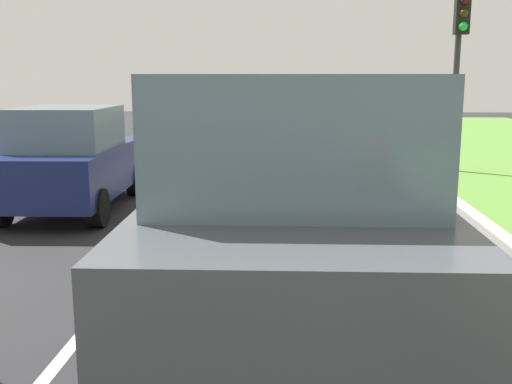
{
  "coord_description": "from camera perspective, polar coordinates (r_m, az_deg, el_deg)",
  "views": [
    {
      "loc": [
        1.15,
        3.93,
        2.26
      ],
      "look_at": [
        0.83,
        9.46,
        1.2
      ],
      "focal_mm": 42.03,
      "sensor_mm": 36.0,
      "label": 1
    }
  ],
  "objects": [
    {
      "name": "lane_line_right_edge",
      "position": [
        10.6,
        16.62,
        -1.89
      ],
      "size": [
        0.12,
        32.0,
        0.01
      ],
      "primitive_type": "cube",
      "color": "silver",
      "rests_on": "ground"
    },
    {
      "name": "lane_line_center",
      "position": [
        10.48,
        -6.92,
        -1.66
      ],
      "size": [
        0.12,
        32.0,
        0.01
      ],
      "primitive_type": "cube",
      "color": "silver",
      "rests_on": "ground"
    },
    {
      "name": "car_suv_ahead",
      "position": [
        4.7,
        3.21,
        -2.65
      ],
      "size": [
        2.04,
        4.54,
        2.28
      ],
      "rotation": [
        0.0,
        0.0,
        0.02
      ],
      "color": "#474C51",
      "rests_on": "ground"
    },
    {
      "name": "curb_right",
      "position": [
        10.72,
        19.23,
        -1.6
      ],
      "size": [
        0.24,
        48.0,
        0.12
      ],
      "primitive_type": "cube",
      "color": "#9E9B93",
      "rests_on": "ground"
    },
    {
      "name": "car_hatchback_far",
      "position": [
        10.69,
        -17.1,
        2.97
      ],
      "size": [
        1.84,
        3.76,
        1.78
      ],
      "rotation": [
        0.0,
        0.0,
        0.04
      ],
      "color": "navy",
      "rests_on": "ground"
    },
    {
      "name": "traffic_light_near_right",
      "position": [
        14.86,
        18.77,
        12.99
      ],
      "size": [
        0.32,
        0.5,
        4.37
      ],
      "color": "#2D2D2D",
      "rests_on": "ground"
    },
    {
      "name": "ground_plane",
      "position": [
        10.38,
        -3.11,
        -1.73
      ],
      "size": [
        60.0,
        60.0,
        0.0
      ],
      "primitive_type": "plane",
      "color": "#262628"
    }
  ]
}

